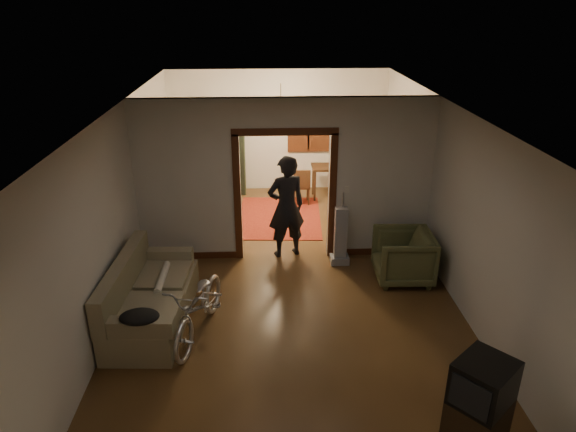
{
  "coord_description": "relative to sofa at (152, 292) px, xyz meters",
  "views": [
    {
      "loc": [
        -0.35,
        -7.44,
        4.25
      ],
      "look_at": [
        0.0,
        -0.3,
        1.2
      ],
      "focal_mm": 32.0,
      "sensor_mm": 36.0,
      "label": 1
    }
  ],
  "objects": [
    {
      "name": "desk",
      "position": [
        3.19,
        4.75,
        -0.1
      ],
      "size": [
        1.13,
        0.84,
        0.74
      ],
      "primitive_type": "cube",
      "rotation": [
        0.0,
        0.0,
        0.31
      ],
      "color": "#321E10",
      "rests_on": "floor"
    },
    {
      "name": "wall_right",
      "position": [
        4.45,
        1.2,
        0.92
      ],
      "size": [
        0.02,
        8.5,
        2.8
      ],
      "primitive_type": "cube",
      "color": "beige",
      "rests_on": "floor"
    },
    {
      "name": "oriental_rug",
      "position": [
        1.9,
        3.65,
        -0.47
      ],
      "size": [
        1.84,
        2.34,
        0.02
      ],
      "primitive_type": "cube",
      "rotation": [
        0.0,
        0.0,
        -0.06
      ],
      "color": "maroon",
      "rests_on": "floor"
    },
    {
      "name": "far_window",
      "position": [
        2.65,
        5.41,
        1.07
      ],
      "size": [
        0.98,
        0.06,
        1.28
      ],
      "primitive_type": "cube",
      "color": "black",
      "rests_on": "wall_back"
    },
    {
      "name": "tv_stand",
      "position": [
        3.74,
        -2.31,
        -0.22
      ],
      "size": [
        0.75,
        0.75,
        0.51
      ],
      "primitive_type": "cube",
      "rotation": [
        0.0,
        0.0,
        0.72
      ],
      "color": "black",
      "rests_on": "floor"
    },
    {
      "name": "wall_left",
      "position": [
        -0.55,
        1.2,
        0.92
      ],
      "size": [
        0.02,
        8.5,
        2.8
      ],
      "primitive_type": "cube",
      "color": "beige",
      "rests_on": "floor"
    },
    {
      "name": "partition_wall",
      "position": [
        1.95,
        1.95,
        0.92
      ],
      "size": [
        5.0,
        0.14,
        2.8
      ],
      "primitive_type": "cube",
      "color": "beige",
      "rests_on": "floor"
    },
    {
      "name": "ceiling",
      "position": [
        1.95,
        1.2,
        2.32
      ],
      "size": [
        5.0,
        8.5,
        0.01
      ],
      "primitive_type": "cube",
      "color": "white",
      "rests_on": "floor"
    },
    {
      "name": "vacuum",
      "position": [
        2.88,
        1.6,
        0.04
      ],
      "size": [
        0.35,
        0.29,
        1.03
      ],
      "primitive_type": "cube",
      "rotation": [
        0.0,
        0.0,
        0.13
      ],
      "color": "gray",
      "rests_on": "floor"
    },
    {
      "name": "rolled_paper",
      "position": [
        0.1,
        0.3,
        0.05
      ],
      "size": [
        0.1,
        0.82,
        0.1
      ],
      "primitive_type": "cylinder",
      "rotation": [
        1.57,
        0.0,
        0.0
      ],
      "color": "beige",
      "rests_on": "sofa"
    },
    {
      "name": "locker",
      "position": [
        0.75,
        5.23,
        0.37
      ],
      "size": [
        0.85,
        0.47,
        1.69
      ],
      "primitive_type": "cube",
      "rotation": [
        0.0,
        0.0,
        0.01
      ],
      "color": "#232E1B",
      "rests_on": "floor"
    },
    {
      "name": "person",
      "position": [
        1.97,
        1.96,
        0.44
      ],
      "size": [
        0.77,
        0.62,
        1.83
      ],
      "primitive_type": "imported",
      "rotation": [
        0.0,
        0.0,
        3.44
      ],
      "color": "black",
      "rests_on": "floor"
    },
    {
      "name": "wall_back",
      "position": [
        1.95,
        5.45,
        0.92
      ],
      "size": [
        5.0,
        0.02,
        2.8
      ],
      "primitive_type": "cube",
      "color": "beige",
      "rests_on": "floor"
    },
    {
      "name": "chandelier",
      "position": [
        1.95,
        3.7,
        1.87
      ],
      "size": [
        0.24,
        0.24,
        0.24
      ],
      "primitive_type": "sphere",
      "color": "#FFE0A5",
      "rests_on": "ceiling"
    },
    {
      "name": "floor",
      "position": [
        1.95,
        1.2,
        -0.48
      ],
      "size": [
        5.0,
        8.5,
        0.01
      ],
      "primitive_type": "cube",
      "color": "#3E2713",
      "rests_on": "ground"
    },
    {
      "name": "light_switch",
      "position": [
        3.0,
        1.87,
        0.77
      ],
      "size": [
        0.08,
        0.01,
        0.12
      ],
      "primitive_type": "cube",
      "color": "silver",
      "rests_on": "partition_wall"
    },
    {
      "name": "armchair",
      "position": [
        3.81,
        1.0,
        -0.06
      ],
      "size": [
        0.94,
        0.91,
        0.82
      ],
      "primitive_type": "imported",
      "rotation": [
        0.0,
        0.0,
        -1.61
      ],
      "color": "#4F532F",
      "rests_on": "floor"
    },
    {
      "name": "globe",
      "position": [
        0.75,
        5.23,
        1.46
      ],
      "size": [
        0.28,
        0.28,
        0.28
      ],
      "primitive_type": "sphere",
      "color": "#1E5972",
      "rests_on": "locker"
    },
    {
      "name": "sofa",
      "position": [
        0.0,
        0.0,
        0.0
      ],
      "size": [
        1.05,
        2.12,
        0.95
      ],
      "primitive_type": "cube",
      "rotation": [
        0.0,
        0.0,
        -0.06
      ],
      "color": "#6D6749",
      "rests_on": "floor"
    },
    {
      "name": "desk_chair",
      "position": [
        2.42,
        4.42,
        -0.06
      ],
      "size": [
        0.42,
        0.42,
        0.83
      ],
      "primitive_type": "cube",
      "rotation": [
        0.0,
        0.0,
        0.17
      ],
      "color": "#321E10",
      "rests_on": "floor"
    },
    {
      "name": "door_casing",
      "position": [
        1.95,
        1.95,
        0.62
      ],
      "size": [
        1.74,
        0.2,
        2.32
      ],
      "primitive_type": "cube",
      "color": "#3E1C0E",
      "rests_on": "floor"
    },
    {
      "name": "bicycle",
      "position": [
        0.7,
        -0.35,
        -0.03
      ],
      "size": [
        0.97,
        1.79,
        0.89
      ],
      "primitive_type": "imported",
      "rotation": [
        0.0,
        0.0,
        -0.23
      ],
      "color": "silver",
      "rests_on": "floor"
    },
    {
      "name": "jacket",
      "position": [
        0.05,
        -0.91,
        0.2
      ],
      "size": [
        0.48,
        0.36,
        0.14
      ],
      "primitive_type": "ellipsoid",
      "color": "black",
      "rests_on": "sofa"
    },
    {
      "name": "crt_tv",
      "position": [
        3.74,
        -2.31,
        0.25
      ],
      "size": [
        0.75,
        0.75,
        0.48
      ],
      "primitive_type": "cube",
      "rotation": [
        0.0,
        0.0,
        0.72
      ],
      "color": "black",
      "rests_on": "tv_stand"
    }
  ]
}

